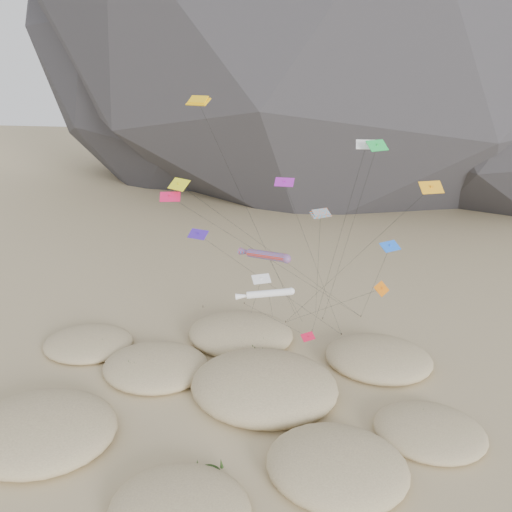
# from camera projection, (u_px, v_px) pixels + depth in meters

# --- Properties ---
(ground) EXTENTS (500.00, 500.00, 0.00)m
(ground) POSITION_uv_depth(u_px,v_px,m) (243.00, 428.00, 48.53)
(ground) COLOR #CCB789
(ground) RESTS_ON ground
(dunes) EXTENTS (50.84, 38.23, 4.39)m
(dunes) POSITION_uv_depth(u_px,v_px,m) (228.00, 391.00, 52.83)
(dunes) COLOR #CCB789
(dunes) RESTS_ON ground
(dune_grass) EXTENTS (39.95, 29.26, 1.50)m
(dune_grass) POSITION_uv_depth(u_px,v_px,m) (242.00, 397.00, 51.72)
(dune_grass) COLOR black
(dune_grass) RESTS_ON ground
(kite_stakes) EXTENTS (22.85, 6.92, 0.30)m
(kite_stakes) POSITION_uv_depth(u_px,v_px,m) (289.00, 318.00, 69.75)
(kite_stakes) COLOR #3F2D1E
(kite_stakes) RESTS_ON ground
(rainbow_tube_kite) EXTENTS (7.29, 11.36, 13.83)m
(rainbow_tube_kite) POSITION_uv_depth(u_px,v_px,m) (266.00, 255.00, 56.42)
(rainbow_tube_kite) COLOR red
(rainbow_tube_kite) RESTS_ON ground
(white_tube_kite) EXTENTS (6.23, 15.09, 11.14)m
(white_tube_kite) POSITION_uv_depth(u_px,v_px,m) (266.00, 294.00, 52.68)
(white_tube_kite) COLOR white
(white_tube_kite) RESTS_ON ground
(orange_parafoil) EXTENTS (12.60, 8.30, 30.04)m
(orange_parafoil) POSITION_uv_depth(u_px,v_px,m) (200.00, 104.00, 55.40)
(orange_parafoil) COLOR yellow
(orange_parafoil) RESTS_ON ground
(multi_parafoil) EXTENTS (2.26, 16.64, 19.63)m
(multi_parafoil) POSITION_uv_depth(u_px,v_px,m) (321.00, 216.00, 50.25)
(multi_parafoil) COLOR #F65819
(multi_parafoil) RESTS_ON ground
(delta_kites) EXTENTS (28.88, 23.30, 26.28)m
(delta_kites) POSITION_uv_depth(u_px,v_px,m) (301.00, 219.00, 51.80)
(delta_kites) COLOR #D31347
(delta_kites) RESTS_ON ground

